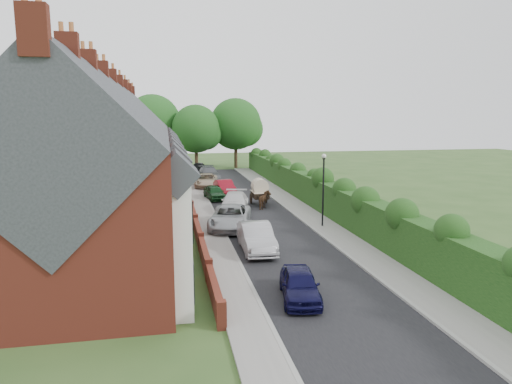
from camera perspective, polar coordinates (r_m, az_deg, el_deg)
ground at (r=27.66m, az=4.33°, el=-6.73°), size 140.00×140.00×0.00m
road at (r=37.97m, az=-0.79°, el=-2.21°), size 6.00×58.00×0.02m
pavement_hedge_side at (r=38.89m, az=5.17°, el=-1.89°), size 2.20×58.00×0.12m
pavement_house_side at (r=37.49m, az=-6.60°, el=-2.35°), size 1.70×58.00×0.12m
kerb_hedge_side at (r=38.61m, az=3.67°, el=-1.95°), size 0.18×58.00×0.13m
kerb_house_side at (r=37.55m, az=-5.38°, el=-2.30°), size 0.18×58.00×0.13m
hedge at (r=39.15m, az=7.73°, el=0.43°), size 2.10×58.00×2.85m
terrace_row at (r=35.92m, az=-17.05°, el=3.90°), size 9.05×40.50×11.50m
garden_wall_row at (r=36.37m, az=-8.06°, el=-2.10°), size 0.35×40.35×1.10m
lamppost at (r=31.71m, az=8.43°, el=1.39°), size 0.32×0.32×5.16m
tree_far_left at (r=65.85m, az=-7.23°, el=7.69°), size 7.14×6.80×9.29m
tree_far_right at (r=68.49m, az=-2.26°, el=8.33°), size 7.98×7.60×10.31m
tree_far_back at (r=68.69m, az=-12.42°, el=8.37°), size 8.40×8.00×10.82m
car_navy at (r=19.79m, az=5.49°, el=-11.44°), size 2.19×4.09×1.32m
car_silver_a at (r=26.39m, az=0.03°, el=-5.69°), size 1.81×4.91×1.60m
car_silver_b at (r=31.64m, az=-3.23°, el=-3.15°), size 3.94×6.19×1.59m
car_white at (r=37.23m, az=-2.68°, el=-1.28°), size 3.19×5.56×1.52m
car_green at (r=42.59m, az=-5.19°, el=-0.07°), size 2.08×4.08×1.33m
car_red at (r=45.35m, az=-3.95°, el=0.60°), size 1.95×4.45×1.42m
car_beige at (r=50.05m, az=-6.23°, el=1.44°), size 2.95×5.53×1.48m
car_grey at (r=55.65m, az=-5.91°, el=2.32°), size 2.55×5.65×1.61m
car_black at (r=63.02m, az=-7.25°, el=3.05°), size 2.54×4.44×1.42m
horse at (r=38.11m, az=1.06°, el=-1.03°), size 1.47×1.96×1.51m
horse_cart at (r=39.87m, az=0.48°, el=0.28°), size 1.45×3.21×2.32m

